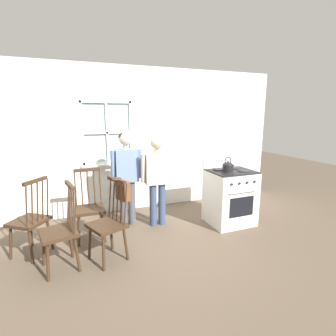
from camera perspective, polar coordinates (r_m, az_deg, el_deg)
ground_plane at (r=4.07m, az=-3.92°, el=-15.33°), size 16.00×16.00×0.00m
wall_back at (r=5.00m, az=-8.98°, el=5.81°), size 6.40×0.16×2.70m
chair_by_window at (r=3.48m, az=-12.84°, el=-11.93°), size 0.53×0.54×1.05m
chair_near_wall at (r=3.46m, az=-22.38°, el=-12.76°), size 0.47×0.48×1.05m
chair_center_cluster at (r=4.09m, az=-16.68°, el=-8.48°), size 0.44×0.42×1.05m
chair_near_stove at (r=3.94m, az=-27.77°, el=-10.22°), size 0.57×0.58×1.05m
person_elderly_left at (r=4.33m, az=-9.00°, el=-0.27°), size 0.52×0.24×1.57m
person_teen_center at (r=4.28m, az=-2.36°, el=-0.99°), size 0.55×0.24×1.49m
stove at (r=4.60m, az=13.31°, el=-6.01°), size 0.72×0.68×1.08m
kettle at (r=4.26m, az=12.89°, el=0.27°), size 0.21×0.17×0.25m
potted_plant at (r=4.92m, az=-10.57°, el=1.95°), size 0.11×0.11×0.23m
handbag at (r=3.46m, az=-9.85°, el=-4.74°), size 0.24×0.24×0.31m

